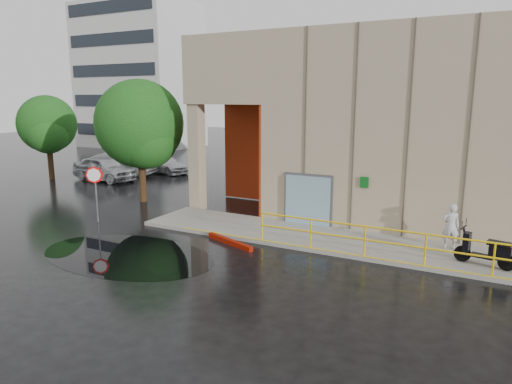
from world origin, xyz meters
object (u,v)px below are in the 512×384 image
(person, at_px, (451,226))
(tree_far, at_px, (47,126))
(tree_near, at_px, (141,127))
(stop_sign, at_px, (95,181))
(car_a, at_px, (104,169))
(car_b, at_px, (121,164))
(car_c, at_px, (165,165))
(red_curb, at_px, (230,242))
(scooter, at_px, (487,242))

(person, bearing_deg, tree_far, -25.75)
(tree_near, bearing_deg, stop_sign, -78.93)
(person, height_order, car_a, person)
(car_b, height_order, car_c, car_b)
(red_curb, distance_m, car_a, 15.89)
(car_c, bearing_deg, tree_near, -136.47)
(scooter, relative_size, car_b, 0.37)
(red_curb, height_order, tree_near, tree_near)
(car_a, distance_m, tree_near, 8.03)
(scooter, xyz_separation_m, car_a, (-22.34, 6.12, -0.16))
(person, bearing_deg, stop_sign, -6.60)
(car_a, xyz_separation_m, car_c, (1.48, 4.28, -0.18))
(car_c, distance_m, tree_far, 7.95)
(car_a, bearing_deg, person, -98.52)
(car_b, distance_m, car_c, 3.02)
(stop_sign, distance_m, red_curb, 6.90)
(red_curb, height_order, car_b, car_b)
(stop_sign, xyz_separation_m, tree_near, (-0.77, 3.95, 2.04))
(car_a, xyz_separation_m, car_b, (-0.53, 2.03, 0.02))
(car_b, bearing_deg, car_a, 178.29)
(red_curb, distance_m, tree_near, 9.23)
(car_a, bearing_deg, tree_far, 115.71)
(scooter, bearing_deg, person, 143.06)
(car_b, height_order, tree_near, tree_near)
(car_a, bearing_deg, scooter, -101.01)
(car_c, height_order, tree_near, tree_near)
(person, bearing_deg, car_a, -30.47)
(scooter, xyz_separation_m, tree_near, (-15.83, 2.52, 2.88))
(tree_near, bearing_deg, tree_far, 167.05)
(red_curb, relative_size, car_c, 0.58)
(tree_far, bearing_deg, car_b, 49.68)
(scooter, xyz_separation_m, tree_far, (-25.72, 4.79, 2.53))
(scooter, height_order, tree_far, tree_far)
(car_b, xyz_separation_m, car_c, (2.01, 2.25, -0.20))
(person, height_order, tree_near, tree_near)
(car_a, distance_m, car_c, 4.53)
(car_b, bearing_deg, tree_near, -145.09)
(scooter, distance_m, tree_near, 16.29)
(car_c, bearing_deg, car_b, 149.23)
(stop_sign, height_order, car_c, stop_sign)
(tree_far, bearing_deg, stop_sign, -30.26)
(red_curb, xyz_separation_m, car_b, (-14.50, 9.58, 0.71))
(stop_sign, height_order, red_curb, stop_sign)
(car_b, xyz_separation_m, tree_near, (7.04, -5.63, 3.02))
(person, xyz_separation_m, scooter, (1.14, -1.29, -0.01))
(stop_sign, relative_size, tree_far, 0.44)
(car_c, xyz_separation_m, tree_far, (-4.86, -5.61, 2.87))
(car_b, relative_size, tree_near, 0.78)
(tree_near, bearing_deg, red_curb, -27.88)
(car_c, bearing_deg, stop_sign, -142.89)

